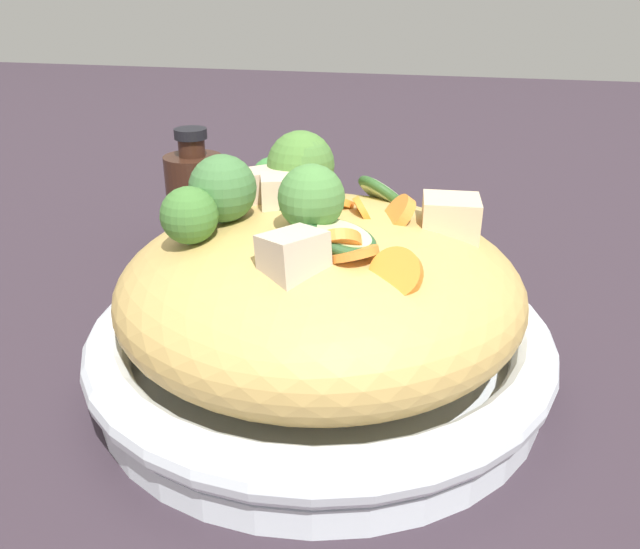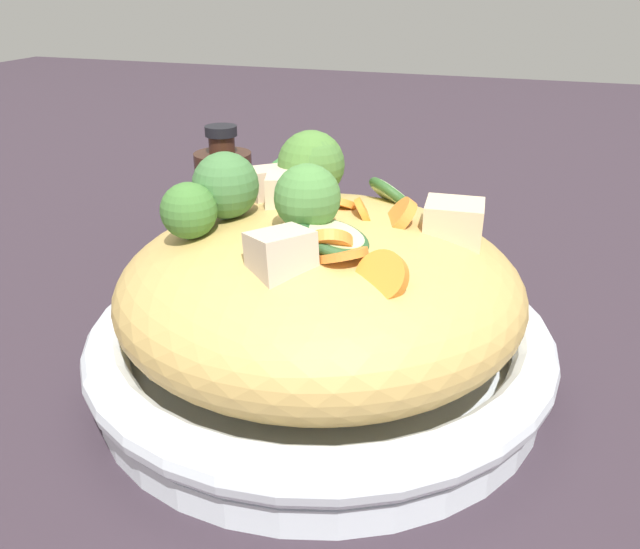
# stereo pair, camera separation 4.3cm
# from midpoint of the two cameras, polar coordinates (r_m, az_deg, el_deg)

# --- Properties ---
(ground_plane) EXTENTS (3.00, 3.00, 0.00)m
(ground_plane) POSITION_cam_midpoint_polar(r_m,az_deg,el_deg) (0.47, 2.66, -8.81)
(ground_plane) COLOR #332831
(serving_bowl) EXTENTS (0.31, 0.31, 0.05)m
(serving_bowl) POSITION_cam_midpoint_polar(r_m,az_deg,el_deg) (0.46, 2.72, -6.21)
(serving_bowl) COLOR white
(serving_bowl) RESTS_ON ground_plane
(noodle_heap) EXTENTS (0.26, 0.26, 0.10)m
(noodle_heap) POSITION_cam_midpoint_polar(r_m,az_deg,el_deg) (0.44, 2.84, -1.26)
(noodle_heap) COLOR tan
(noodle_heap) RESTS_ON serving_bowl
(broccoli_florets) EXTENTS (0.17, 0.12, 0.07)m
(broccoli_florets) POSITION_cam_midpoint_polar(r_m,az_deg,el_deg) (0.45, -0.44, 7.90)
(broccoli_florets) COLOR #97B474
(broccoli_florets) RESTS_ON serving_bowl
(carrot_coins) EXTENTS (0.11, 0.08, 0.03)m
(carrot_coins) POSITION_cam_midpoint_polar(r_m,az_deg,el_deg) (0.39, 6.75, 2.89)
(carrot_coins) COLOR orange
(carrot_coins) RESTS_ON serving_bowl
(zucchini_slices) EXTENTS (0.17, 0.11, 0.04)m
(zucchini_slices) POSITION_cam_midpoint_polar(r_m,az_deg,el_deg) (0.43, 4.15, 4.88)
(zucchini_slices) COLOR beige
(zucchini_slices) RESTS_ON serving_bowl
(chicken_chunks) EXTENTS (0.15, 0.17, 0.04)m
(chicken_chunks) POSITION_cam_midpoint_polar(r_m,az_deg,el_deg) (0.43, 4.02, 5.24)
(chicken_chunks) COLOR beige
(chicken_chunks) RESTS_ON serving_bowl
(soy_sauce_bottle) EXTENTS (0.06, 0.06, 0.12)m
(soy_sauce_bottle) POSITION_cam_midpoint_polar(r_m,az_deg,el_deg) (0.69, -6.23, 6.61)
(soy_sauce_bottle) COLOR #381E14
(soy_sauce_bottle) RESTS_ON ground_plane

